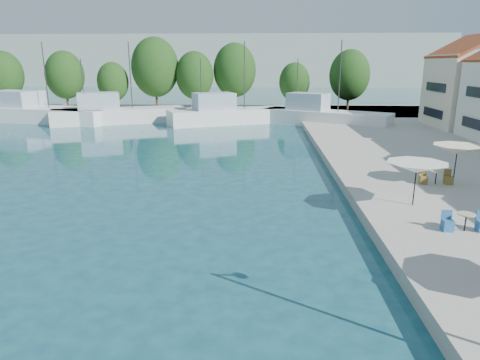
# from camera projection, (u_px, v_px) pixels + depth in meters

# --- Properties ---
(quay_far) EXTENTS (90.00, 16.00, 0.60)m
(quay_far) POSITION_uv_depth(u_px,v_px,m) (199.00, 112.00, 63.25)
(quay_far) COLOR #AAA299
(quay_far) RESTS_ON ground
(hill_west) EXTENTS (180.00, 40.00, 16.00)m
(hill_west) POSITION_uv_depth(u_px,v_px,m) (175.00, 61.00, 151.87)
(hill_west) COLOR #919F94
(hill_west) RESTS_ON ground
(hill_east) EXTENTS (140.00, 40.00, 12.00)m
(hill_east) POSITION_uv_depth(u_px,v_px,m) (361.00, 66.00, 168.25)
(hill_east) COLOR #919F94
(hill_east) RESTS_ON ground
(building_06) EXTENTS (9.00, 8.80, 10.20)m
(building_06) POSITION_uv_depth(u_px,v_px,m) (479.00, 80.00, 44.90)
(building_06) COLOR beige
(building_06) RESTS_ON quay_right
(trawler_01) EXTENTS (22.17, 10.88, 10.20)m
(trawler_01) POSITION_uv_depth(u_px,v_px,m) (33.00, 113.00, 55.41)
(trawler_01) COLOR white
(trawler_01) RESTS_ON ground
(trawler_02) EXTENTS (16.49, 9.95, 10.20)m
(trawler_02) POSITION_uv_depth(u_px,v_px,m) (116.00, 114.00, 53.39)
(trawler_02) COLOR silver
(trawler_02) RESTS_ON ground
(trawler_03) EXTENTS (16.08, 10.06, 10.20)m
(trawler_03) POSITION_uv_depth(u_px,v_px,m) (229.00, 115.00, 52.88)
(trawler_03) COLOR silver
(trawler_03) RESTS_ON ground
(trawler_04) EXTENTS (15.17, 10.90, 10.20)m
(trawler_04) POSITION_uv_depth(u_px,v_px,m) (322.00, 117.00, 51.10)
(trawler_04) COLOR silver
(trawler_04) RESTS_ON ground
(tree_01) EXTENTS (5.75, 5.75, 8.52)m
(tree_01) POSITION_uv_depth(u_px,v_px,m) (4.00, 75.00, 65.61)
(tree_01) COLOR #3F2B19
(tree_01) RESTS_ON quay_far
(tree_02) EXTENTS (5.75, 5.75, 8.51)m
(tree_02) POSITION_uv_depth(u_px,v_px,m) (65.00, 75.00, 64.87)
(tree_02) COLOR #3F2B19
(tree_02) RESTS_ON quay_far
(tree_03) EXTENTS (4.63, 4.63, 6.85)m
(tree_03) POSITION_uv_depth(u_px,v_px,m) (113.00, 82.00, 64.06)
(tree_03) COLOR #3F2B19
(tree_03) RESTS_ON quay_far
(tree_04) EXTENTS (7.09, 7.09, 10.49)m
(tree_04) POSITION_uv_depth(u_px,v_px,m) (155.00, 67.00, 64.40)
(tree_04) COLOR #3F2B19
(tree_04) RESTS_ON quay_far
(tree_05) EXTENTS (5.70, 5.70, 8.44)m
(tree_05) POSITION_uv_depth(u_px,v_px,m) (195.00, 75.00, 64.53)
(tree_05) COLOR #3F2B19
(tree_05) RESTS_ON quay_far
(tree_06) EXTENTS (6.55, 6.55, 9.70)m
(tree_06) POSITION_uv_depth(u_px,v_px,m) (235.00, 70.00, 65.72)
(tree_06) COLOR #3F2B19
(tree_06) RESTS_ON quay_far
(tree_07) EXTENTS (4.59, 4.59, 6.79)m
(tree_07) POSITION_uv_depth(u_px,v_px,m) (294.00, 82.00, 64.27)
(tree_07) COLOR #3F2B19
(tree_07) RESTS_ON quay_far
(tree_08) EXTENTS (5.83, 5.83, 8.63)m
(tree_08) POSITION_uv_depth(u_px,v_px,m) (349.00, 75.00, 62.21)
(tree_08) COLOR #3F2B19
(tree_08) RESTS_ON quay_far
(umbrella_white) EXTENTS (2.90, 2.90, 2.12)m
(umbrella_white) POSITION_uv_depth(u_px,v_px,m) (417.00, 168.00, 20.27)
(umbrella_white) COLOR black
(umbrella_white) RESTS_ON quay_right
(umbrella_cream) EXTENTS (2.67, 2.67, 2.29)m
(umbrella_cream) POSITION_uv_depth(u_px,v_px,m) (457.00, 150.00, 23.64)
(umbrella_cream) COLOR black
(umbrella_cream) RESTS_ON quay_right
(cafe_table_02) EXTENTS (1.82, 0.70, 0.76)m
(cafe_table_02) POSITION_uv_depth(u_px,v_px,m) (465.00, 225.00, 17.45)
(cafe_table_02) COLOR black
(cafe_table_02) RESTS_ON quay_right
(cafe_table_03) EXTENTS (1.82, 0.70, 0.76)m
(cafe_table_03) POSITION_uv_depth(u_px,v_px,m) (436.00, 179.00, 24.27)
(cafe_table_03) COLOR black
(cafe_table_03) RESTS_ON quay_right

